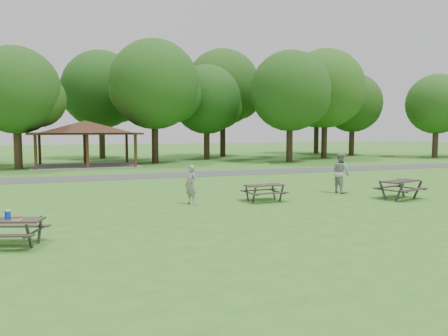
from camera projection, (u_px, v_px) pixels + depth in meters
ground at (236, 215)px, 15.32m from camera, size 160.00×160.00×0.00m
asphalt_path at (157, 176)px, 28.43m from camera, size 120.00×3.20×0.02m
pavilion at (85, 129)px, 36.17m from camera, size 8.60×7.01×3.76m
tree_row_d at (17, 93)px, 32.89m from camera, size 6.93×6.60×9.27m
tree_row_e at (155, 87)px, 38.88m from camera, size 8.40×8.00×11.02m
tree_row_f at (207, 102)px, 44.27m from camera, size 7.35×7.00×9.55m
tree_row_g at (291, 93)px, 40.18m from camera, size 7.77×7.40×10.25m
tree_row_h at (326, 91)px, 45.44m from camera, size 8.61×8.20×11.37m
tree_row_i at (353, 105)px, 50.85m from camera, size 7.14×6.80×9.52m
tree_row_j at (437, 106)px, 46.82m from camera, size 6.72×6.40×8.96m
tree_deep_b at (102, 92)px, 45.01m from camera, size 8.40×8.00×11.13m
tree_deep_c at (224, 90)px, 48.44m from camera, size 8.82×8.40×11.90m
tree_deep_d at (318, 97)px, 54.29m from camera, size 8.40×8.00×11.27m
picnic_table_near at (2, 221)px, 11.15m from camera, size 1.99×1.78×1.15m
picnic_table_middle at (264, 188)px, 18.30m from camera, size 1.70×1.40×0.72m
picnic_table_far at (400, 185)px, 18.93m from camera, size 2.24×2.00×0.82m
frisbee_in_flight at (266, 164)px, 18.88m from camera, size 0.28×0.28×0.02m
frisbee_thrower at (191, 185)px, 17.46m from camera, size 0.59×0.68×1.58m
frisbee_catcher at (341, 173)px, 20.65m from camera, size 0.79×0.98×1.93m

